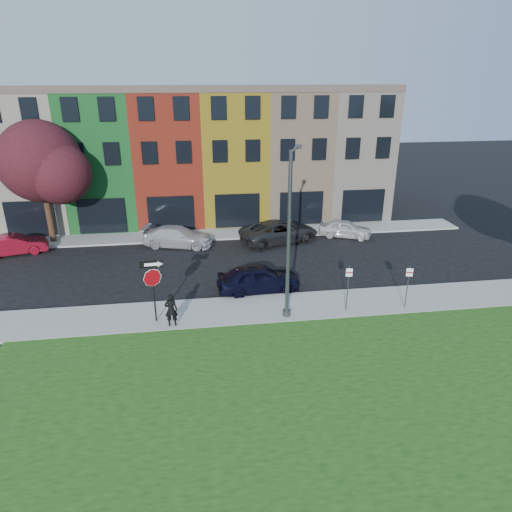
{
  "coord_description": "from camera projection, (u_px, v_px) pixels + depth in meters",
  "views": [
    {
      "loc": [
        -3.27,
        -17.33,
        11.22
      ],
      "look_at": [
        -0.27,
        4.0,
        2.59
      ],
      "focal_mm": 32.0,
      "sensor_mm": 36.0,
      "label": 1
    }
  ],
  "objects": [
    {
      "name": "man",
      "position": [
        171.0,
        310.0,
        21.33
      ],
      "size": [
        0.61,
        0.41,
        1.65
      ],
      "primitive_type": "imported",
      "rotation": [
        0.0,
        0.0,
        3.13
      ],
      "color": "black",
      "rests_on": "sidewalk_near"
    },
    {
      "name": "stop_sign",
      "position": [
        153.0,
        279.0,
        21.19
      ],
      "size": [
        1.05,
        0.11,
        3.14
      ],
      "rotation": [
        0.0,
        0.0,
        0.04
      ],
      "color": "black",
      "rests_on": "sidewalk_near"
    },
    {
      "name": "parked_car_white",
      "position": [
        345.0,
        229.0,
        33.48
      ],
      "size": [
        4.32,
        4.91,
        1.29
      ],
      "primitive_type": "imported",
      "rotation": [
        0.0,
        0.0,
        1.15
      ],
      "color": "silver",
      "rests_on": "ground"
    },
    {
      "name": "parking_sign_a",
      "position": [
        348.0,
        283.0,
        22.44
      ],
      "size": [
        0.32,
        0.11,
        2.44
      ],
      "rotation": [
        0.0,
        0.0,
        -0.17
      ],
      "color": "#4B4E50",
      "rests_on": "sidewalk_near"
    },
    {
      "name": "parking_sign_b",
      "position": [
        408.0,
        282.0,
        22.76
      ],
      "size": [
        0.31,
        0.13,
        2.29
      ],
      "rotation": [
        0.0,
        0.0,
        -0.29
      ],
      "color": "#4B4E50",
      "rests_on": "sidewalk_near"
    },
    {
      "name": "ground",
      "position": [
        274.0,
        342.0,
        20.53
      ],
      "size": [
        120.0,
        120.0,
        0.0
      ],
      "primitive_type": "plane",
      "color": "black",
      "rests_on": "ground"
    },
    {
      "name": "parked_car_dark",
      "position": [
        279.0,
        231.0,
        32.46
      ],
      "size": [
        5.9,
        7.17,
        1.57
      ],
      "primitive_type": "imported",
      "rotation": [
        0.0,
        0.0,
        1.88
      ],
      "color": "black",
      "rests_on": "ground"
    },
    {
      "name": "street_lamp",
      "position": [
        289.0,
        236.0,
        21.2
      ],
      "size": [
        1.19,
        2.46,
        8.06
      ],
      "rotation": [
        0.0,
        0.0,
        -0.38
      ],
      "color": "#4B4E50",
      "rests_on": "sidewalk_near"
    },
    {
      "name": "sidewalk_far",
      "position": [
        199.0,
        235.0,
        33.91
      ],
      "size": [
        40.0,
        2.4,
        0.12
      ],
      "primitive_type": "cube",
      "color": "gray",
      "rests_on": "ground"
    },
    {
      "name": "rowhouse_block",
      "position": [
        201.0,
        154.0,
        37.82
      ],
      "size": [
        30.0,
        10.12,
        10.0
      ],
      "color": "beige",
      "rests_on": "ground"
    },
    {
      "name": "parked_car_silver",
      "position": [
        178.0,
        237.0,
        31.67
      ],
      "size": [
        4.28,
        5.77,
        1.4
      ],
      "primitive_type": "imported",
      "rotation": [
        0.0,
        0.0,
        1.32
      ],
      "color": "#B1B2B6",
      "rests_on": "ground"
    },
    {
      "name": "tree_purple",
      "position": [
        42.0,
        163.0,
        30.59
      ],
      "size": [
        6.55,
        5.73,
        8.39
      ],
      "color": "black",
      "rests_on": "sidewalk_far"
    },
    {
      "name": "sedan_near",
      "position": [
        259.0,
        278.0,
        25.05
      ],
      "size": [
        2.51,
        4.81,
        1.54
      ],
      "primitive_type": "imported",
      "rotation": [
        0.0,
        0.0,
        1.65
      ],
      "color": "black",
      "rests_on": "ground"
    },
    {
      "name": "sidewalk_near",
      "position": [
        302.0,
        306.0,
        23.52
      ],
      "size": [
        40.0,
        3.0,
        0.12
      ],
      "primitive_type": "cube",
      "color": "gray",
      "rests_on": "ground"
    },
    {
      "name": "parked_car_red",
      "position": [
        15.0,
        245.0,
        30.25
      ],
      "size": [
        3.43,
        4.78,
        1.34
      ],
      "primitive_type": "imported",
      "rotation": [
        0.0,
        0.0,
        1.83
      ],
      "color": "maroon",
      "rests_on": "ground"
    }
  ]
}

